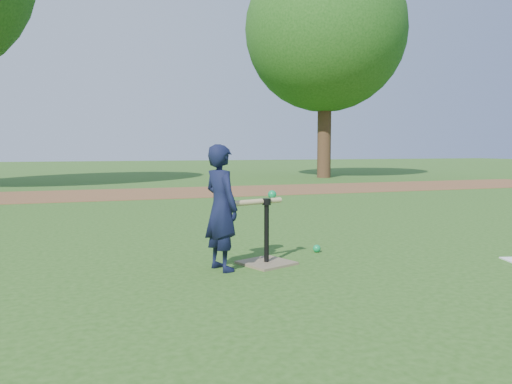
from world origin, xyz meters
name	(u,v)px	position (x,y,z in m)	size (l,w,h in m)	color
ground	(284,256)	(0.00, 0.00, 0.00)	(80.00, 80.00, 0.00)	#285116
dirt_strip	(166,193)	(0.00, 7.50, 0.01)	(24.00, 3.00, 0.01)	brown
child	(221,208)	(-0.74, -0.35, 0.56)	(0.41, 0.27, 1.11)	black
wiffle_ball_ground	(317,248)	(0.39, 0.05, 0.04)	(0.08, 0.08, 0.08)	#0D8F48
batting_tee	(266,252)	(-0.28, -0.27, 0.11)	(0.56, 0.56, 0.61)	#78674C
swing_action	(256,201)	(-0.39, -0.28, 0.60)	(0.62, 0.26, 0.13)	tan
tree_right	(325,31)	(6.50, 12.00, 5.29)	(5.80, 5.80, 8.21)	#382316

